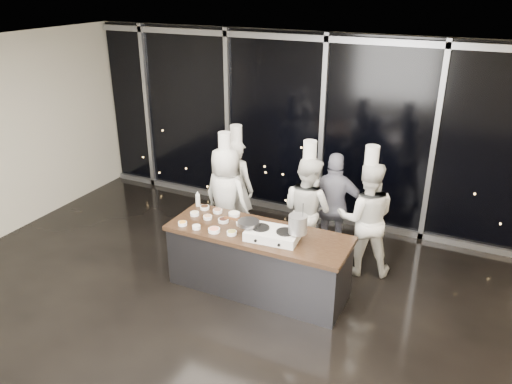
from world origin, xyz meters
TOP-DOWN VIEW (x-y plane):
  - ground at (0.00, 0.00)m, footprint 9.00×9.00m
  - room_shell at (0.18, 0.00)m, footprint 9.02×7.02m
  - window_wall at (0.00, 3.43)m, footprint 8.90×0.11m
  - demo_counter at (0.00, 0.90)m, footprint 2.46×0.86m
  - stove at (0.25, 0.81)m, footprint 0.70×0.47m
  - frying_pan at (-0.09, 0.78)m, footprint 0.51×0.31m
  - stock_pot at (0.57, 0.85)m, footprint 0.25×0.25m
  - prep_bowls at (-0.56, 0.91)m, footprint 1.12×0.70m
  - squeeze_bottle at (-1.14, 1.24)m, footprint 0.07×0.07m
  - chef_far_left at (-1.01, 2.22)m, footprint 0.65×0.47m
  - chef_left at (-0.97, 1.78)m, footprint 0.89×0.66m
  - chef_center at (0.31, 1.92)m, footprint 0.99×0.89m
  - guest at (0.63, 2.23)m, footprint 1.03×0.58m
  - chef_right at (1.16, 2.00)m, footprint 0.98×0.86m

SIDE VIEW (x-z plane):
  - ground at x=0.00m, z-range 0.00..0.00m
  - demo_counter at x=0.00m, z-range 0.00..0.90m
  - guest at x=0.63m, z-range 0.00..1.67m
  - chef_left at x=-0.97m, z-range -0.10..1.79m
  - chef_center at x=0.31m, z-range -0.10..1.80m
  - chef_far_left at x=-1.01m, z-range -0.09..1.79m
  - chef_right at x=1.16m, z-range -0.11..1.82m
  - prep_bowls at x=-0.56m, z-range 0.90..0.95m
  - stove at x=0.25m, z-range 0.89..1.03m
  - squeeze_bottle at x=-1.14m, z-range 0.89..1.13m
  - frying_pan at x=-0.09m, z-range 1.04..1.09m
  - stock_pot at x=0.57m, z-range 1.04..1.28m
  - window_wall at x=0.00m, z-range 0.00..3.20m
  - room_shell at x=0.18m, z-range 0.64..3.85m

